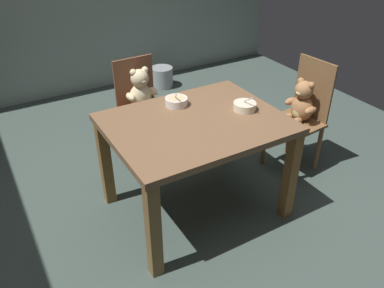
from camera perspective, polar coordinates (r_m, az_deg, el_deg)
name	(u,v)px	position (r m, az deg, el deg)	size (l,w,h in m)	color
ground_plane	(195,209)	(3.04, 0.48, -9.32)	(5.20, 5.20, 0.04)	#3D4B44
dining_table	(196,136)	(2.66, 0.55, 1.17)	(1.15, 0.91, 0.74)	brown
teddy_chair_near_right	(301,109)	(3.32, 15.46, 4.89)	(0.40, 0.41, 0.93)	brown
teddy_chair_far_center	(142,98)	(3.42, -7.26, 6.63)	(0.41, 0.42, 0.85)	brown
porridge_bowl_cream_near_right	(245,106)	(2.75, 7.62, 5.45)	(0.16, 0.17, 0.13)	beige
porridge_bowl_white_far_center	(176,101)	(2.79, -2.37, 6.16)	(0.16, 0.16, 0.13)	silver
metal_pail	(162,77)	(4.93, -4.37, 9.61)	(0.27, 0.27, 0.24)	#93969B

